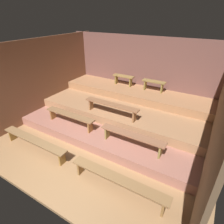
% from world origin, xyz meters
% --- Properties ---
extents(ground, '(6.57, 5.91, 0.08)m').
position_xyz_m(ground, '(0.00, 2.55, -0.04)').
color(ground, '#9B724A').
extents(wall_back, '(6.57, 0.06, 2.77)m').
position_xyz_m(wall_back, '(0.00, 5.14, 1.38)').
color(wall_back, brown).
rests_on(wall_back, ground).
extents(wall_left, '(0.06, 5.91, 2.77)m').
position_xyz_m(wall_left, '(-2.91, 2.55, 1.38)').
color(wall_left, brown).
rests_on(wall_left, ground).
extents(wall_right, '(0.06, 5.91, 2.77)m').
position_xyz_m(wall_right, '(2.91, 2.55, 1.38)').
color(wall_right, brown).
rests_on(wall_right, ground).
extents(platform_lower, '(5.77, 3.71, 0.28)m').
position_xyz_m(platform_lower, '(0.00, 3.25, 0.14)').
color(platform_lower, '#9F6656').
rests_on(platform_lower, ground).
extents(platform_middle, '(5.77, 2.66, 0.28)m').
position_xyz_m(platform_middle, '(0.00, 3.78, 0.42)').
color(platform_middle, '#A4754F').
rests_on(platform_middle, platform_lower).
extents(platform_upper, '(5.77, 1.26, 0.28)m').
position_xyz_m(platform_upper, '(0.00, 4.48, 0.71)').
color(platform_upper, '#A4714A').
rests_on(platform_upper, platform_middle).
extents(bench_floor_left, '(2.31, 0.25, 0.40)m').
position_xyz_m(bench_floor_left, '(-1.35, 0.67, 0.34)').
color(bench_floor_left, olive).
rests_on(bench_floor_left, ground).
extents(bench_floor_right, '(2.31, 0.25, 0.40)m').
position_xyz_m(bench_floor_right, '(1.35, 0.67, 0.34)').
color(bench_floor_right, olive).
rests_on(bench_floor_right, ground).
extents(bench_lower_left, '(1.82, 0.25, 0.40)m').
position_xyz_m(bench_lower_left, '(-1.09, 1.92, 0.61)').
color(bench_lower_left, olive).
rests_on(bench_lower_left, platform_lower).
extents(bench_lower_right, '(1.82, 0.25, 0.40)m').
position_xyz_m(bench_lower_right, '(1.09, 1.92, 0.61)').
color(bench_lower_right, '#905E42').
rests_on(bench_lower_right, platform_lower).
extents(bench_middle_center, '(1.86, 0.25, 0.40)m').
position_xyz_m(bench_middle_center, '(-0.03, 2.72, 0.89)').
color(bench_middle_center, '#905F3E').
rests_on(bench_middle_center, platform_middle).
extents(bench_upper_left, '(0.87, 0.25, 0.40)m').
position_xyz_m(bench_upper_left, '(-0.64, 4.72, 1.14)').
color(bench_upper_left, olive).
rests_on(bench_upper_left, platform_upper).
extents(bench_upper_right, '(0.87, 0.25, 0.40)m').
position_xyz_m(bench_upper_right, '(0.64, 4.72, 1.14)').
color(bench_upper_right, olive).
rests_on(bench_upper_right, platform_upper).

